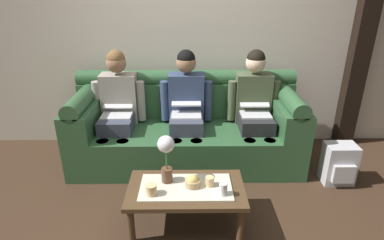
{
  "coord_description": "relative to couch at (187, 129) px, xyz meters",
  "views": [
    {
      "loc": [
        0.02,
        -2.03,
        1.86
      ],
      "look_at": [
        0.06,
        0.85,
        0.61
      ],
      "focal_mm": 29.91,
      "sensor_mm": 36.0,
      "label": 1
    }
  ],
  "objects": [
    {
      "name": "person_middle",
      "position": [
        0.0,
        -0.0,
        0.29
      ],
      "size": [
        0.56,
        0.67,
        1.22
      ],
      "color": "#383D4C",
      "rests_on": "ground_plane"
    },
    {
      "name": "person_right",
      "position": [
        0.73,
        -0.0,
        0.29
      ],
      "size": [
        0.56,
        0.67,
        1.22
      ],
      "color": "#232326",
      "rests_on": "ground_plane"
    },
    {
      "name": "cup_near_right",
      "position": [
        0.28,
        -1.19,
        0.05
      ],
      "size": [
        0.06,
        0.06,
        0.1
      ],
      "primitive_type": "cylinder",
      "color": "silver",
      "rests_on": "coffee_table"
    },
    {
      "name": "snack_bowl",
      "position": [
        0.05,
        -1.07,
        0.04
      ],
      "size": [
        0.13,
        0.13,
        0.1
      ],
      "color": "tan",
      "rests_on": "coffee_table"
    },
    {
      "name": "flower_vase",
      "position": [
        -0.15,
        -1.01,
        0.26
      ],
      "size": [
        0.13,
        0.13,
        0.41
      ],
      "color": "brown",
      "rests_on": "coffee_table"
    },
    {
      "name": "backpack_right",
      "position": [
        1.51,
        -0.49,
        -0.17
      ],
      "size": [
        0.3,
        0.26,
        0.41
      ],
      "color": "#B7B7BC",
      "rests_on": "ground_plane"
    },
    {
      "name": "cup_far_center",
      "position": [
        -0.26,
        -1.18,
        0.04
      ],
      "size": [
        0.08,
        0.08,
        0.08
      ],
      "primitive_type": "cylinder",
      "color": "#DBB77A",
      "rests_on": "coffee_table"
    },
    {
      "name": "cup_near_left",
      "position": [
        0.19,
        -1.07,
        0.04
      ],
      "size": [
        0.07,
        0.07,
        0.08
      ],
      "primitive_type": "cylinder",
      "color": "#DBB77A",
      "rests_on": "coffee_table"
    },
    {
      "name": "coffee_table",
      "position": [
        0.0,
        -1.08,
        -0.06
      ],
      "size": [
        0.93,
        0.52,
        0.37
      ],
      "color": "#47331E",
      "rests_on": "ground_plane"
    },
    {
      "name": "ground_plane",
      "position": [
        0.0,
        -1.17,
        -0.37
      ],
      "size": [
        14.0,
        14.0,
        0.0
      ],
      "primitive_type": "plane",
      "color": "#382619"
    },
    {
      "name": "couch",
      "position": [
        0.0,
        0.0,
        0.0
      ],
      "size": [
        2.42,
        0.88,
        0.96
      ],
      "color": "#2D5633",
      "rests_on": "ground_plane"
    },
    {
      "name": "person_left",
      "position": [
        -0.73,
        -0.0,
        0.29
      ],
      "size": [
        0.56,
        0.67,
        1.22
      ],
      "color": "#383D4C",
      "rests_on": "ground_plane"
    },
    {
      "name": "timber_pillar",
      "position": [
        1.96,
        0.41,
        1.08
      ],
      "size": [
        0.2,
        0.2,
        2.9
      ],
      "primitive_type": "cube",
      "color": "black",
      "rests_on": "ground_plane"
    },
    {
      "name": "back_wall_patterned",
      "position": [
        0.0,
        0.53,
        1.08
      ],
      "size": [
        6.0,
        0.12,
        2.9
      ],
      "primitive_type": "cube",
      "color": "beige",
      "rests_on": "ground_plane"
    }
  ]
}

